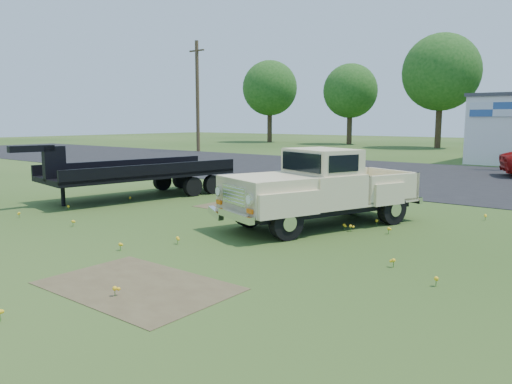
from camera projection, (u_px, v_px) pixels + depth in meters
ground at (203, 238)px, 11.13m from camera, size 140.00×140.00×0.00m
asphalt_lot at (433, 177)px, 22.78m from camera, size 90.00×14.00×0.02m
dirt_patch_a at (138, 286)px, 7.88m from camera, size 3.00×2.00×0.01m
dirt_patch_b at (236, 207)px, 15.07m from camera, size 2.20×1.60×0.01m
utility_pole_west at (197, 96)px, 41.05m from camera, size 1.60×0.30×9.00m
treeline_a at (270, 88)px, 58.47m from camera, size 6.40×6.40×9.52m
treeline_b at (350, 91)px, 53.20m from camera, size 5.76×5.76×8.57m
treeline_c at (441, 72)px, 45.72m from camera, size 7.04×7.04×10.47m
vintage_pickup_truck at (321, 187)px, 12.29m from camera, size 3.76×5.66×1.92m
flatbed_trailer at (140, 170)px, 16.83m from camera, size 3.47×7.21×1.89m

